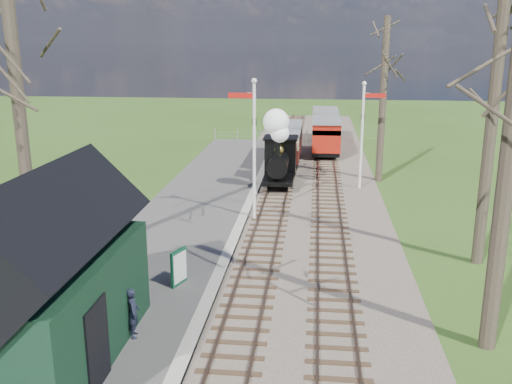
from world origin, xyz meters
The scene contains 18 objects.
distant_hills centered at (1.40, 64.38, -16.21)m, with size 114.40×48.00×22.02m.
ballast_bed centered at (1.30, 22.00, 0.05)m, with size 8.00×60.00×0.10m, color brown.
track_near centered at (0.00, 22.00, 0.10)m, with size 1.60×60.00×0.15m.
track_far centered at (2.60, 22.00, 0.10)m, with size 1.60×60.00×0.15m.
platform centered at (-3.50, 14.00, 0.10)m, with size 5.00×44.00×0.20m, color #474442.
coping_strip centered at (-1.20, 14.00, 0.10)m, with size 0.40×44.00×0.21m, color #B2AD9E.
station_shed centered at (-4.30, 4.00, 2.27)m, with size 3.25×6.30×4.78m.
semaphore_near centered at (-0.77, 16.00, 3.62)m, with size 1.22×0.24×6.22m.
semaphore_far centered at (4.37, 22.00, 3.35)m, with size 1.22×0.24×5.72m.
bare_trees centered at (1.33, 10.10, 5.21)m, with size 15.51×22.39×12.00m.
fence_line centered at (0.30, 36.00, 0.55)m, with size 12.60×0.08×1.00m.
locomotive centered at (-0.01, 21.95, 1.96)m, with size 1.69×3.95×4.23m.
coach centered at (0.00, 28.01, 1.44)m, with size 1.98×6.77×2.08m.
red_carriage_a centered at (2.60, 31.03, 1.42)m, with size 1.94×4.80×2.04m.
red_carriage_b centered at (2.60, 36.53, 1.42)m, with size 1.94×4.80×2.04m.
sign_board centered at (-2.29, 8.58, 0.79)m, with size 0.36×0.78×1.17m.
bench centered at (-3.35, 6.56, 0.53)m, with size 0.74×1.29×0.71m.
person centered at (-2.70, 5.21, 0.88)m, with size 0.50×0.32×1.36m, color #1A1D2E.
Camera 1 is at (1.92, -7.90, 7.75)m, focal length 40.00 mm.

